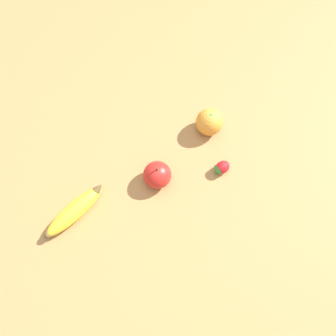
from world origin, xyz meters
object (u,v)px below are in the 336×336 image
(apple, at_px, (159,175))
(banana, at_px, (75,211))
(orange, at_px, (209,122))
(strawberry, at_px, (221,168))

(apple, bearing_deg, banana, -64.51)
(orange, bearing_deg, banana, -52.81)
(orange, distance_m, strawberry, 0.13)
(banana, height_order, strawberry, banana)
(banana, xyz_separation_m, orange, (-0.26, 0.34, 0.02))
(orange, distance_m, apple, 0.21)
(banana, height_order, orange, orange)
(banana, height_order, apple, apple)
(orange, relative_size, strawberry, 1.37)
(orange, bearing_deg, strawberry, 14.29)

